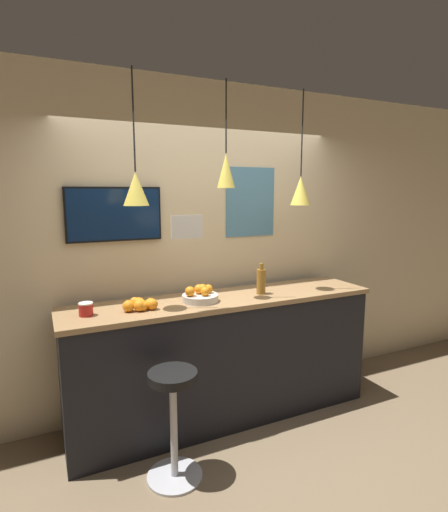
{
  "coord_description": "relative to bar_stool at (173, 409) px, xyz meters",
  "views": [
    {
      "loc": [
        -1.38,
        -2.27,
        1.95
      ],
      "look_at": [
        0.0,
        0.65,
        1.42
      ],
      "focal_mm": 28.0,
      "sensor_mm": 36.0,
      "label": 1
    }
  ],
  "objects": [
    {
      "name": "pendant_lamp_left",
      "position": [
        -0.08,
        0.51,
        1.47
      ],
      "size": [
        0.18,
        0.18,
        0.95
      ],
      "color": "black"
    },
    {
      "name": "pendant_lamp_right",
      "position": [
        1.35,
        0.51,
        1.45
      ],
      "size": [
        0.17,
        0.17,
        0.97
      ],
      "color": "black"
    },
    {
      "name": "orange_pile",
      "position": [
        -0.08,
        0.49,
        0.61
      ],
      "size": [
        0.26,
        0.23,
        0.09
      ],
      "color": "orange",
      "rests_on": "service_counter"
    },
    {
      "name": "wall_poster",
      "position": [
        1.08,
        0.92,
        1.34
      ],
      "size": [
        0.51,
        0.01,
        0.64
      ],
      "color": "teal"
    },
    {
      "name": "hanging_menu_board",
      "position": [
        0.23,
        0.33,
        1.19
      ],
      "size": [
        0.24,
        0.01,
        0.17
      ],
      "color": "white"
    },
    {
      "name": "ground_plane",
      "position": [
        0.63,
        -0.11,
        -0.51
      ],
      "size": [
        14.0,
        14.0,
        0.0
      ],
      "primitive_type": "plane",
      "color": "#756047"
    },
    {
      "name": "juice_bottle",
      "position": [
        0.97,
        0.51,
        0.68
      ],
      "size": [
        0.08,
        0.08,
        0.27
      ],
      "color": "olive",
      "rests_on": "service_counter"
    },
    {
      "name": "mounted_tv",
      "position": [
        -0.17,
        0.9,
        1.26
      ],
      "size": [
        0.76,
        0.04,
        0.44
      ],
      "color": "black"
    },
    {
      "name": "spread_jar",
      "position": [
        -0.47,
        0.51,
        0.62
      ],
      "size": [
        0.1,
        0.1,
        0.1
      ],
      "color": "red",
      "rests_on": "service_counter"
    },
    {
      "name": "fruit_bowl",
      "position": [
        0.41,
        0.51,
        0.62
      ],
      "size": [
        0.29,
        0.29,
        0.14
      ],
      "color": "beige",
      "rests_on": "service_counter"
    },
    {
      "name": "bar_stool",
      "position": [
        0.0,
        0.0,
        0.0
      ],
      "size": [
        0.38,
        0.38,
        0.77
      ],
      "color": "#B7B7BC",
      "rests_on": "ground_plane"
    },
    {
      "name": "back_wall",
      "position": [
        0.63,
        0.96,
        0.94
      ],
      "size": [
        8.0,
        0.06,
        2.9
      ],
      "color": "beige",
      "rests_on": "ground_plane"
    },
    {
      "name": "pendant_lamp_middle",
      "position": [
        0.63,
        0.51,
        1.61
      ],
      "size": [
        0.14,
        0.14,
        0.83
      ],
      "color": "black"
    },
    {
      "name": "service_counter",
      "position": [
        0.63,
        0.55,
        0.03
      ],
      "size": [
        2.65,
        0.6,
        1.07
      ],
      "color": "black",
      "rests_on": "ground_plane"
    }
  ]
}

